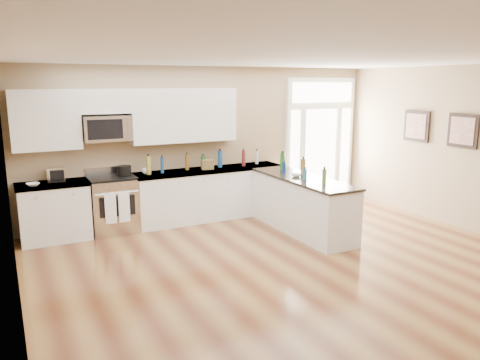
# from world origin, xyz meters

# --- Properties ---
(ground) EXTENTS (8.00, 8.00, 0.00)m
(ground) POSITION_xyz_m (0.00, 0.00, 0.00)
(ground) COLOR #562C18
(room_shell) EXTENTS (8.00, 8.00, 8.00)m
(room_shell) POSITION_xyz_m (0.00, 0.00, 1.71)
(room_shell) COLOR tan
(room_shell) RESTS_ON ground
(back_cabinet_left) EXTENTS (1.10, 0.66, 0.94)m
(back_cabinet_left) POSITION_xyz_m (-2.87, 3.69, 0.44)
(back_cabinet_left) COLOR silver
(back_cabinet_left) RESTS_ON ground
(back_cabinet_right) EXTENTS (2.85, 0.66, 0.94)m
(back_cabinet_right) POSITION_xyz_m (-0.16, 3.69, 0.44)
(back_cabinet_right) COLOR silver
(back_cabinet_right) RESTS_ON ground
(peninsula_cabinet) EXTENTS (0.69, 2.32, 0.94)m
(peninsula_cabinet) POSITION_xyz_m (0.93, 2.24, 0.43)
(peninsula_cabinet) COLOR silver
(peninsula_cabinet) RESTS_ON ground
(upper_cabinet_left) EXTENTS (1.04, 0.33, 0.95)m
(upper_cabinet_left) POSITION_xyz_m (-2.88, 3.83, 1.93)
(upper_cabinet_left) COLOR silver
(upper_cabinet_left) RESTS_ON room_shell
(upper_cabinet_right) EXTENTS (1.94, 0.33, 0.95)m
(upper_cabinet_right) POSITION_xyz_m (-0.57, 3.83, 1.93)
(upper_cabinet_right) COLOR silver
(upper_cabinet_right) RESTS_ON room_shell
(upper_cabinet_short) EXTENTS (0.82, 0.33, 0.40)m
(upper_cabinet_short) POSITION_xyz_m (-1.95, 3.83, 2.20)
(upper_cabinet_short) COLOR silver
(upper_cabinet_short) RESTS_ON room_shell
(microwave) EXTENTS (0.78, 0.41, 0.42)m
(microwave) POSITION_xyz_m (-1.95, 3.80, 1.76)
(microwave) COLOR silver
(microwave) RESTS_ON room_shell
(entry_door) EXTENTS (1.70, 0.10, 2.60)m
(entry_door) POSITION_xyz_m (2.55, 3.95, 1.30)
(entry_door) COLOR white
(entry_door) RESTS_ON ground
(wall_art_near) EXTENTS (0.05, 0.58, 0.58)m
(wall_art_near) POSITION_xyz_m (3.47, 2.20, 1.70)
(wall_art_near) COLOR black
(wall_art_near) RESTS_ON room_shell
(wall_art_far) EXTENTS (0.05, 0.58, 0.58)m
(wall_art_far) POSITION_xyz_m (3.47, 1.20, 1.70)
(wall_art_far) COLOR black
(wall_art_far) RESTS_ON room_shell
(kitchen_range) EXTENTS (0.77, 0.68, 1.08)m
(kitchen_range) POSITION_xyz_m (-1.93, 3.69, 0.48)
(kitchen_range) COLOR silver
(kitchen_range) RESTS_ON ground
(stockpot) EXTENTS (0.27, 0.27, 0.19)m
(stockpot) POSITION_xyz_m (-1.72, 3.72, 1.04)
(stockpot) COLOR black
(stockpot) RESTS_ON kitchen_range
(toaster_oven) EXTENTS (0.29, 0.24, 0.23)m
(toaster_oven) POSITION_xyz_m (-2.79, 3.79, 1.06)
(toaster_oven) COLOR silver
(toaster_oven) RESTS_ON back_cabinet_left
(cardboard_box) EXTENTS (0.25, 0.20, 0.18)m
(cardboard_box) POSITION_xyz_m (-0.19, 3.68, 1.03)
(cardboard_box) COLOR brown
(cardboard_box) RESTS_ON back_cabinet_right
(bowl_left) EXTENTS (0.22, 0.22, 0.05)m
(bowl_left) POSITION_xyz_m (-3.16, 3.58, 0.96)
(bowl_left) COLOR white
(bowl_left) RESTS_ON back_cabinet_left
(bowl_peninsula) EXTENTS (0.17, 0.17, 0.05)m
(bowl_peninsula) POSITION_xyz_m (0.86, 2.33, 0.97)
(bowl_peninsula) COLOR white
(bowl_peninsula) RESTS_ON peninsula_cabinet
(cup_counter) EXTENTS (0.17, 0.17, 0.10)m
(cup_counter) POSITION_xyz_m (-1.34, 3.74, 0.99)
(cup_counter) COLOR white
(cup_counter) RESTS_ON back_cabinet_right
(counter_bottles) EXTENTS (2.39, 2.15, 0.32)m
(counter_bottles) POSITION_xyz_m (0.21, 3.24, 1.08)
(counter_bottles) COLOR #19591E
(counter_bottles) RESTS_ON back_cabinet_right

